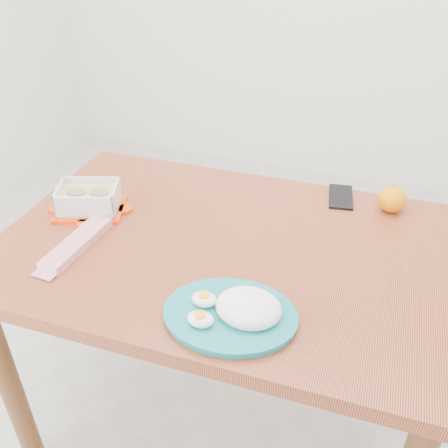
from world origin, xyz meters
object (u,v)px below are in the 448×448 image
(food_container, at_px, (89,199))
(smartphone, at_px, (341,197))
(orange_fruit, at_px, (392,199))
(dining_table, at_px, (224,275))
(rice_plate, at_px, (236,311))

(food_container, xyz_separation_m, smartphone, (0.65, 0.31, -0.03))
(food_container, distance_m, smartphone, 0.73)
(food_container, bearing_deg, orange_fruit, 0.41)
(dining_table, relative_size, orange_fruit, 15.09)
(dining_table, height_order, rice_plate, rice_plate)
(dining_table, relative_size, food_container, 5.28)
(orange_fruit, height_order, smartphone, orange_fruit)
(dining_table, xyz_separation_m, rice_plate, (0.12, -0.25, 0.13))
(dining_table, height_order, food_container, food_container)
(rice_plate, distance_m, smartphone, 0.59)
(rice_plate, xyz_separation_m, smartphone, (0.13, 0.58, -0.02))
(food_container, height_order, orange_fruit, food_container)
(orange_fruit, xyz_separation_m, rice_plate, (-0.27, -0.55, -0.01))
(food_container, xyz_separation_m, rice_plate, (0.52, -0.27, -0.01))
(orange_fruit, relative_size, smartphone, 0.57)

